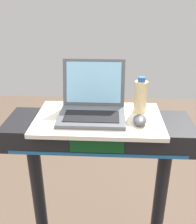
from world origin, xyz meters
The scene contains 4 objects.
desk_board centered at (0.00, 0.70, 1.20)m, with size 0.60×0.37×0.02m, color beige.
laptop centered at (-0.03, 0.73, 1.26)m, with size 0.31×0.30×0.24m.
computer_mouse centered at (0.19, 0.65, 1.23)m, with size 0.06×0.10×0.03m, color #4C4C51.
water_bottle centered at (0.20, 0.78, 1.29)m, with size 0.06×0.06×0.18m.
Camera 1 is at (0.06, -0.40, 1.75)m, focal length 41.28 mm.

